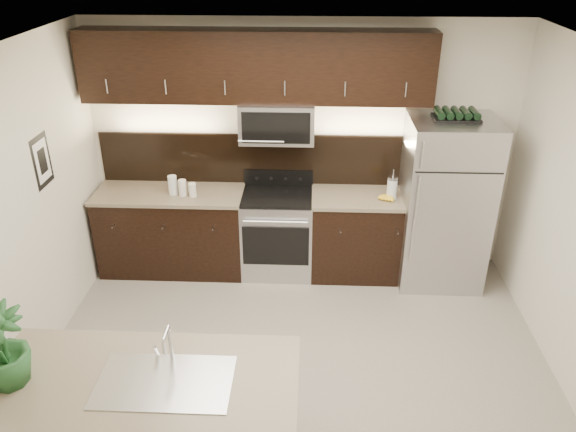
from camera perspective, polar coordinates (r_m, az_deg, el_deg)
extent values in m
plane|color=gray|center=(5.07, 0.70, -15.74)|extent=(4.50, 4.50, 0.00)
cube|color=beige|center=(6.09, 1.40, 6.95)|extent=(4.50, 0.02, 2.70)
cube|color=beige|center=(4.87, -26.69, -1.50)|extent=(0.02, 4.00, 2.70)
cube|color=white|center=(3.79, 0.94, 15.75)|extent=(4.50, 4.00, 0.02)
cube|color=black|center=(5.35, -23.69, 5.14)|extent=(0.01, 0.32, 0.46)
cube|color=white|center=(5.35, -23.66, 5.15)|extent=(0.00, 0.24, 0.36)
cube|color=black|center=(6.36, -11.60, -1.60)|extent=(1.57, 0.62, 0.90)
cube|color=black|center=(6.21, 7.81, -2.03)|extent=(1.16, 0.62, 0.90)
cube|color=#B2B2B7|center=(6.19, -1.07, -1.86)|extent=(0.76, 0.62, 0.90)
cube|color=black|center=(5.98, -1.11, 2.04)|extent=(0.76, 0.60, 0.03)
cube|color=tan|center=(6.16, -12.00, 2.24)|extent=(1.59, 0.65, 0.04)
cube|color=tan|center=(6.00, 8.09, 1.90)|extent=(1.18, 0.65, 0.04)
cube|color=black|center=(6.15, -2.88, 5.82)|extent=(3.49, 0.02, 0.56)
cube|color=#B2B2B7|center=(5.80, -1.11, 9.55)|extent=(0.76, 0.40, 0.40)
cube|color=black|center=(5.71, -3.27, 14.95)|extent=(3.49, 0.33, 0.70)
cube|color=tan|center=(3.76, -14.68, -16.18)|extent=(1.96, 0.96, 0.04)
cube|color=silver|center=(3.71, -12.42, -16.11)|extent=(0.84, 0.50, 0.01)
cylinder|color=silver|center=(3.78, -11.83, -12.69)|extent=(0.03, 0.03, 0.24)
cylinder|color=silver|center=(3.64, -12.31, -11.57)|extent=(0.02, 0.14, 0.02)
cylinder|color=silver|center=(3.62, -12.49, -12.87)|extent=(0.02, 0.02, 0.10)
cube|color=#B2B2B7|center=(6.09, 15.57, 1.29)|extent=(0.87, 0.78, 1.80)
cube|color=black|center=(5.76, 16.69, 9.49)|extent=(0.44, 0.27, 0.03)
cylinder|color=black|center=(5.71, 15.09, 10.09)|extent=(0.07, 0.25, 0.07)
cylinder|color=black|center=(5.73, 15.93, 10.04)|extent=(0.07, 0.25, 0.07)
cylinder|color=black|center=(5.75, 16.76, 9.98)|extent=(0.07, 0.25, 0.07)
cylinder|color=black|center=(5.77, 17.59, 9.93)|extent=(0.07, 0.25, 0.07)
cylinder|color=black|center=(5.79, 18.41, 9.87)|extent=(0.07, 0.25, 0.07)
imported|color=#1F4E23|center=(3.86, -27.06, -11.76)|extent=(0.40, 0.40, 0.55)
cylinder|color=silver|center=(6.05, -11.64, 3.10)|extent=(0.09, 0.09, 0.21)
cylinder|color=silver|center=(6.01, -10.66, 2.84)|extent=(0.09, 0.09, 0.17)
cylinder|color=silver|center=(5.97, -9.68, 2.63)|extent=(0.08, 0.08, 0.15)
cylinder|color=silver|center=(5.93, 10.51, 2.73)|extent=(0.11, 0.11, 0.21)
cylinder|color=silver|center=(5.88, 10.60, 3.76)|extent=(0.11, 0.11, 0.02)
cylinder|color=silver|center=(5.86, 10.65, 4.24)|extent=(0.01, 0.01, 0.08)
ellipsoid|color=gold|center=(5.92, 9.57, 1.94)|extent=(0.21, 0.19, 0.05)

